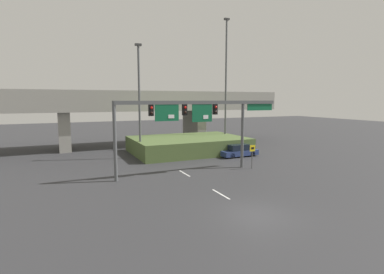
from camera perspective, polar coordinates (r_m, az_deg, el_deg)
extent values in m
plane|color=#2D2D30|center=(18.26, 12.04, -14.17)|extent=(160.00, 160.00, 0.00)
cube|color=silver|center=(21.45, 5.52, -10.78)|extent=(0.14, 2.40, 0.01)
cube|color=silver|center=(27.09, -1.43, -6.94)|extent=(0.14, 2.40, 0.01)
cube|color=silver|center=(33.06, -5.87, -4.40)|extent=(0.14, 2.40, 0.01)
cube|color=silver|center=(39.22, -8.91, -2.62)|extent=(0.14, 2.40, 0.01)
cylinder|color=#515456|center=(24.74, -14.47, -0.85)|extent=(0.28, 0.28, 6.50)
cylinder|color=#515456|center=(29.33, 9.57, 0.50)|extent=(0.28, 0.28, 6.50)
cube|color=#515456|center=(26.97, 2.03, 6.60)|extent=(15.65, 0.32, 0.32)
cube|color=black|center=(25.22, -7.81, 5.06)|extent=(0.40, 0.28, 0.95)
sphere|color=red|center=(25.05, -7.71, 5.54)|extent=(0.22, 0.22, 0.22)
sphere|color=black|center=(25.06, -7.69, 4.56)|extent=(0.22, 0.22, 0.22)
cube|color=black|center=(26.25, -1.43, 5.20)|extent=(0.40, 0.28, 0.95)
sphere|color=red|center=(26.08, -1.28, 5.66)|extent=(0.22, 0.22, 0.22)
sphere|color=black|center=(26.10, -1.28, 4.72)|extent=(0.22, 0.22, 0.22)
cube|color=black|center=(27.57, 4.41, 5.27)|extent=(0.40, 0.28, 0.95)
sphere|color=red|center=(27.41, 4.59, 5.71)|extent=(0.22, 0.22, 0.22)
sphere|color=black|center=(27.43, 4.58, 4.82)|extent=(0.22, 0.22, 0.22)
cube|color=#115B38|center=(25.56, -4.80, 4.61)|extent=(2.13, 0.08, 1.41)
cube|color=white|center=(25.65, -3.97, 3.92)|extent=(0.53, 0.03, 0.31)
cube|color=#115B38|center=(26.86, 1.95, 4.58)|extent=(1.97, 0.08, 1.58)
cube|color=white|center=(26.99, 2.65, 3.83)|extent=(0.49, 0.03, 0.35)
cube|color=#115B38|center=(30.22, 12.79, 5.57)|extent=(2.91, 0.07, 0.64)
cylinder|color=#4C4C4C|center=(29.25, 11.36, -3.68)|extent=(0.08, 0.08, 2.34)
cube|color=yellow|center=(29.07, 11.45, -2.11)|extent=(0.60, 0.03, 0.60)
cube|color=black|center=(29.06, 11.47, -2.11)|extent=(0.33, 0.01, 0.21)
cylinder|color=#515456|center=(33.97, -9.98, 6.36)|extent=(0.24, 0.24, 12.39)
cube|color=#333333|center=(34.48, -10.22, 16.92)|extent=(0.70, 0.36, 0.24)
cylinder|color=#515456|center=(41.40, 6.46, 9.75)|extent=(0.24, 0.24, 17.03)
cube|color=#333333|center=(42.68, 6.63, 21.41)|extent=(0.70, 0.36, 0.24)
cube|color=gray|center=(43.88, -10.95, 6.17)|extent=(44.34, 7.25, 1.84)
cube|color=gray|center=(40.56, -9.86, 8.07)|extent=(44.34, 0.40, 0.90)
cube|color=gray|center=(42.86, -23.18, 1.10)|extent=(1.40, 5.80, 5.03)
cube|color=gray|center=(47.15, 0.36, 2.17)|extent=(1.40, 5.80, 5.03)
cube|color=#4C6033|center=(37.69, -0.77, -1.49)|extent=(13.70, 9.55, 1.89)
cube|color=navy|center=(35.38, 8.85, -2.94)|extent=(4.57, 1.95, 0.59)
cube|color=black|center=(35.17, 8.63, -1.94)|extent=(2.40, 1.70, 0.69)
cylinder|color=black|center=(36.84, 9.93, -2.77)|extent=(0.65, 0.24, 0.64)
cylinder|color=black|center=(35.60, 11.43, -3.15)|extent=(0.65, 0.24, 0.64)
cylinder|color=black|center=(35.28, 6.25, -3.15)|extent=(0.65, 0.24, 0.64)
cylinder|color=black|center=(33.98, 7.68, -3.56)|extent=(0.65, 0.24, 0.64)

